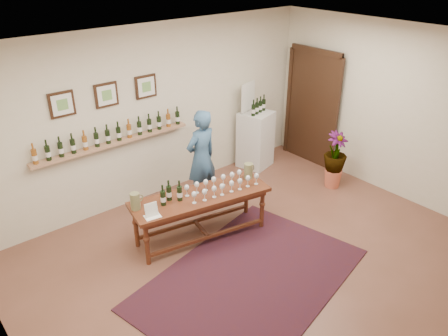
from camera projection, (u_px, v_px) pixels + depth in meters
ground at (262, 262)px, 5.86m from camera, size 6.00×6.00×0.00m
room_shell at (277, 112)px, 7.82m from camera, size 6.00×6.00×6.00m
rug at (250, 278)px, 5.56m from camera, size 3.24×2.50×0.02m
tasting_table at (201, 201)px, 6.11m from camera, size 2.05×0.99×0.70m
table_glasses at (223, 184)px, 6.14m from camera, size 1.36×0.50×0.18m
table_bottles at (170, 191)px, 5.85m from camera, size 0.30×0.21×0.30m
pitcher_left at (135, 201)px, 5.69m from camera, size 0.15×0.15×0.24m
pitcher_right at (248, 171)px, 6.45m from camera, size 0.16×0.16×0.23m
menu_card at (151, 210)px, 5.55m from camera, size 0.23×0.18×0.19m
display_pedestal at (255, 139)px, 8.20m from camera, size 0.65×0.65×1.07m
pedestal_bottles at (259, 105)px, 7.87m from camera, size 0.30×0.15×0.29m
info_sign at (248, 96)px, 7.88m from camera, size 0.41×0.13×0.57m
potted_plant at (335, 160)px, 7.47m from camera, size 0.50×0.50×0.87m
person at (201, 158)px, 6.88m from camera, size 0.61×0.43×1.59m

